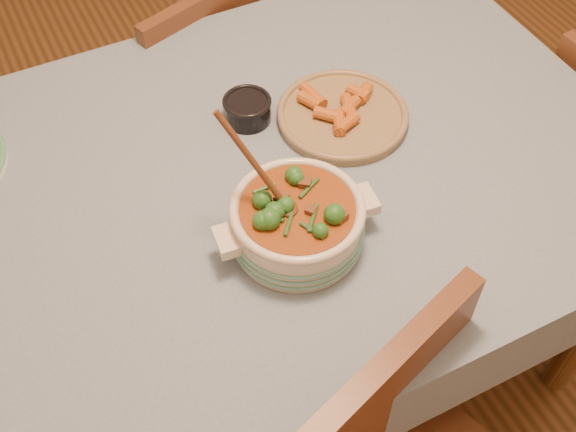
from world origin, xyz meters
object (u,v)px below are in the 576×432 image
Objects in this scene: dining_table at (239,211)px; stew_casserole at (297,220)px; condiment_bowl at (247,108)px; fried_plate at (343,114)px; chair_far at (189,86)px.

stew_casserole is at bearing -77.30° from dining_table.
stew_casserole is 2.38× the size of condiment_bowl.
fried_plate is (0.28, 0.06, 0.11)m from dining_table.
dining_table is at bearing -121.48° from condiment_bowl.
stew_casserole is 1.06× the size of fried_plate.
dining_table is 0.22m from condiment_bowl.
dining_table is 5.68× the size of fried_plate.
dining_table is 0.24m from stew_casserole.
fried_plate is at bearing 46.18° from stew_casserole.
stew_casserole reaches higher than chair_far.
stew_casserole is at bearing -133.82° from fried_plate.
stew_casserole is 0.34m from fried_plate.
stew_casserole reaches higher than dining_table.
condiment_bowl is (0.06, 0.34, -0.03)m from stew_casserole.
condiment_bowl is 0.45× the size of fried_plate.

